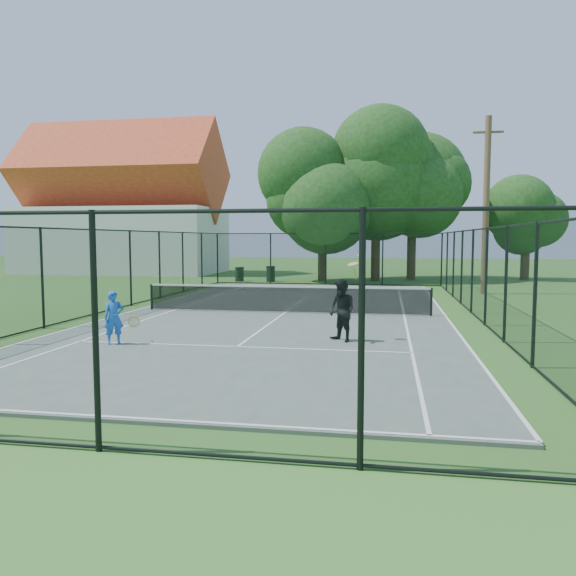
% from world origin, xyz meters
% --- Properties ---
extents(ground, '(120.00, 120.00, 0.00)m').
position_xyz_m(ground, '(0.00, 0.00, 0.00)').
color(ground, '#396121').
extents(tennis_court, '(11.00, 24.00, 0.06)m').
position_xyz_m(tennis_court, '(0.00, 0.00, 0.03)').
color(tennis_court, '#4E5B53').
rests_on(tennis_court, ground).
extents(tennis_net, '(10.08, 0.08, 0.95)m').
position_xyz_m(tennis_net, '(0.00, 0.00, 0.58)').
color(tennis_net, black).
rests_on(tennis_net, tennis_court).
extents(fence, '(13.10, 26.10, 3.00)m').
position_xyz_m(fence, '(0.00, 0.00, 1.50)').
color(fence, black).
rests_on(fence, ground).
extents(tree_near_left, '(6.31, 6.31, 8.24)m').
position_xyz_m(tree_near_left, '(-0.54, 16.00, 5.06)').
color(tree_near_left, '#332114').
rests_on(tree_near_left, ground).
extents(tree_near_mid, '(7.32, 7.32, 9.58)m').
position_xyz_m(tree_near_mid, '(2.77, 16.56, 5.90)').
color(tree_near_mid, '#332114').
rests_on(tree_near_mid, ground).
extents(tree_near_right, '(6.55, 6.55, 9.03)m').
position_xyz_m(tree_near_right, '(5.04, 17.93, 5.74)').
color(tree_near_right, '#332114').
rests_on(tree_near_right, ground).
extents(tree_far_right, '(4.53, 4.53, 5.99)m').
position_xyz_m(tree_far_right, '(12.39, 19.56, 3.70)').
color(tree_far_right, '#332114').
rests_on(tree_far_right, ground).
extents(building, '(15.30, 8.15, 11.87)m').
position_xyz_m(building, '(-17.00, 22.00, 4.93)').
color(building, silver).
rests_on(building, ground).
extents(trash_bin_left, '(0.58, 0.58, 0.90)m').
position_xyz_m(trash_bin_left, '(-5.62, 14.73, 0.45)').
color(trash_bin_left, black).
rests_on(trash_bin_left, ground).
extents(trash_bin_right, '(0.58, 0.58, 0.98)m').
position_xyz_m(trash_bin_right, '(-3.61, 14.71, 0.49)').
color(trash_bin_right, black).
rests_on(trash_bin_right, ground).
extents(utility_pole, '(1.40, 0.30, 8.45)m').
position_xyz_m(utility_pole, '(8.13, 9.00, 4.29)').
color(utility_pole, '#4C3823').
rests_on(utility_pole, ground).
extents(player_blue, '(0.87, 0.54, 1.31)m').
position_xyz_m(player_blue, '(-3.09, -6.57, 0.72)').
color(player_blue, blue).
rests_on(player_blue, tennis_court).
extents(player_black, '(0.97, 0.97, 2.20)m').
position_xyz_m(player_black, '(2.41, -5.22, 0.85)').
color(player_black, black).
rests_on(player_black, tennis_court).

